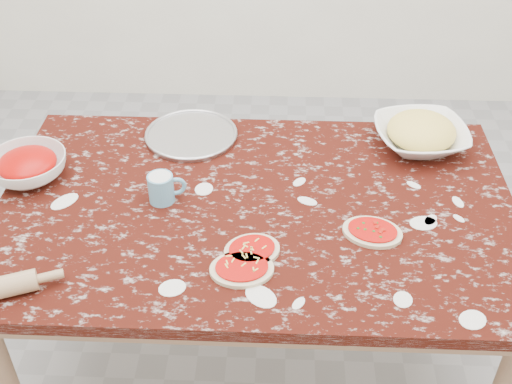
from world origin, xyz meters
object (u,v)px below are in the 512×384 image
object	(u,v)px
flour_mug	(162,188)
worktable	(256,225)
pizza_tray	(191,135)
cheese_bowl	(420,136)
sauce_bowl	(28,167)

from	to	relation	value
flour_mug	worktable	bearing A→B (deg)	-2.26
pizza_tray	cheese_bowl	world-z (taller)	cheese_bowl
sauce_bowl	cheese_bowl	world-z (taller)	sauce_bowl
sauce_bowl	pizza_tray	bearing A→B (deg)	27.63
worktable	flour_mug	xyz separation A→B (m)	(-0.29, 0.01, 0.13)
pizza_tray	flour_mug	xyz separation A→B (m)	(-0.04, -0.36, 0.04)
cheese_bowl	pizza_tray	bearing A→B (deg)	178.51
worktable	pizza_tray	size ratio (longest dim) A/B	5.03
pizza_tray	cheese_bowl	bearing A→B (deg)	-1.49
pizza_tray	flour_mug	bearing A→B (deg)	-96.79
worktable	sauce_bowl	bearing A→B (deg)	171.33
pizza_tray	flour_mug	size ratio (longest dim) A/B	2.72
pizza_tray	flour_mug	world-z (taller)	flour_mug
sauce_bowl	flour_mug	bearing A→B (deg)	-12.67
pizza_tray	sauce_bowl	xyz separation A→B (m)	(-0.49, -0.26, 0.03)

